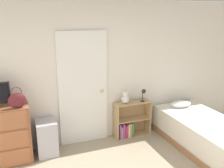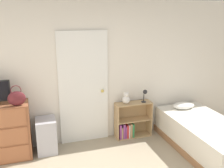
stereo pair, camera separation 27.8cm
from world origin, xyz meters
name	(u,v)px [view 1 (the left image)]	position (x,y,z in m)	size (l,w,h in m)	color
wall_back	(96,73)	(0.00, 2.32, 1.27)	(10.00, 0.06, 2.55)	silver
door_closed	(83,89)	(-0.26, 2.26, 1.02)	(0.89, 0.09, 2.03)	white
handbag	(17,100)	(-1.37, 1.92, 1.06)	(0.27, 0.10, 0.33)	#591E23
storage_bin	(47,137)	(-0.97, 2.07, 0.30)	(0.33, 0.39, 0.59)	#ADADB7
bookshelf	(129,123)	(0.59, 2.15, 0.27)	(0.70, 0.25, 0.69)	tan
teddy_bear	(125,98)	(0.50, 2.14, 0.78)	(0.15, 0.15, 0.22)	silver
desk_lamp	(144,93)	(0.87, 2.11, 0.86)	(0.11, 0.10, 0.25)	#262628
bed	(203,133)	(1.66, 1.31, 0.26)	(0.98, 1.94, 0.63)	#996B47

